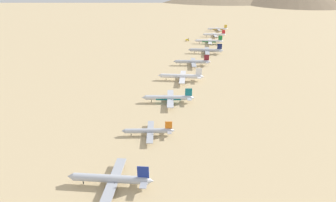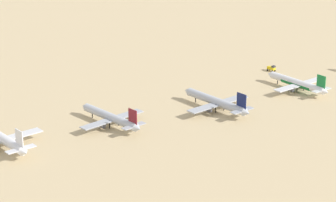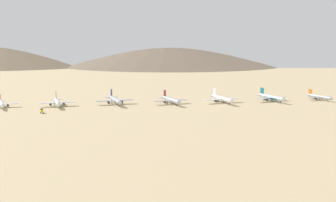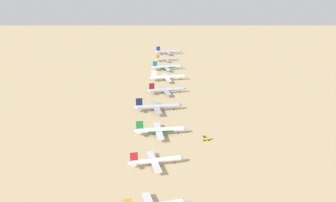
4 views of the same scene
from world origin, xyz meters
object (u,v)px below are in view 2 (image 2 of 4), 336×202
parked_jet_2 (297,83)px  service_truck (272,68)px  parked_jet_3 (217,102)px  parked_jet_4 (111,117)px  parked_jet_5 (1,138)px

parked_jet_2 → service_truck: bearing=-24.7°
parked_jet_3 → parked_jet_4: (16.36, 55.54, -0.31)m
parked_jet_3 → service_truck: 80.20m
parked_jet_3 → service_truck: size_ratio=9.14×
parked_jet_2 → parked_jet_3: 58.30m
parked_jet_2 → parked_jet_5: 170.40m
parked_jet_2 → parked_jet_4: 115.57m
parked_jet_5 → service_truck: 183.86m
parked_jet_3 → parked_jet_5: 112.53m
parked_jet_2 → parked_jet_4: parked_jet_2 is taller
parked_jet_5 → service_truck: (4.86, -183.78, -2.61)m
parked_jet_2 → parked_jet_5: (30.06, 167.72, 0.33)m
parked_jet_4 → parked_jet_5: parked_jet_5 is taller
parked_jet_4 → parked_jet_5: bearing=80.4°
parked_jet_4 → parked_jet_3: bearing=-106.4°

